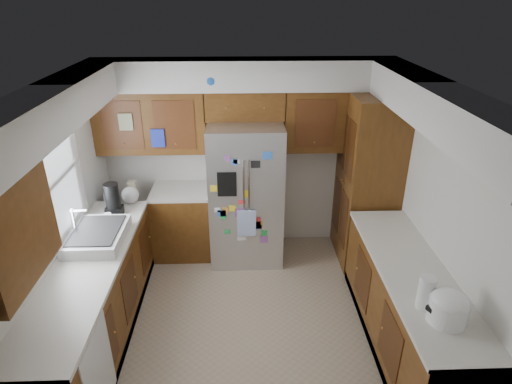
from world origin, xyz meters
TOP-DOWN VIEW (x-y plane):
  - floor at (0.00, 0.00)m, footprint 3.60×3.60m
  - room_shell at (-0.11, 0.36)m, footprint 3.64×3.24m
  - left_counter_run at (-1.36, 0.03)m, footprint 1.36×3.20m
  - right_counter_run at (1.50, -0.47)m, footprint 0.63×2.25m
  - pantry at (1.50, 1.15)m, footprint 0.60×0.90m
  - fridge at (-0.00, 1.20)m, footprint 0.90×0.79m
  - bridge_cabinet at (0.00, 1.43)m, footprint 0.96×0.34m
  - fridge_top_items at (-0.13, 1.35)m, footprint 0.85×0.27m
  - sink_assembly at (-1.50, 0.10)m, footprint 0.52×0.70m
  - left_counter_clutter at (-1.47, 0.84)m, footprint 0.43×0.87m
  - rice_cooker at (1.50, -1.14)m, footprint 0.30×0.29m
  - paper_towel at (1.39, -0.98)m, footprint 0.13×0.13m

SIDE VIEW (x-z plane):
  - floor at x=0.00m, z-range 0.00..0.00m
  - right_counter_run at x=1.50m, z-range -0.04..0.88m
  - left_counter_run at x=-1.36m, z-range -0.03..0.89m
  - fridge at x=0.00m, z-range 0.00..1.80m
  - sink_assembly at x=-1.50m, z-range 0.80..1.17m
  - left_counter_clutter at x=-1.47m, z-range 0.86..1.24m
  - rice_cooker at x=1.50m, z-range 0.93..1.19m
  - paper_towel at x=1.39m, z-range 0.92..1.20m
  - pantry at x=1.50m, z-range 0.00..2.15m
  - room_shell at x=-0.11m, z-range 0.56..3.08m
  - bridge_cabinet at x=0.00m, z-range 1.80..2.15m
  - fridge_top_items at x=-0.13m, z-range 2.13..2.40m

